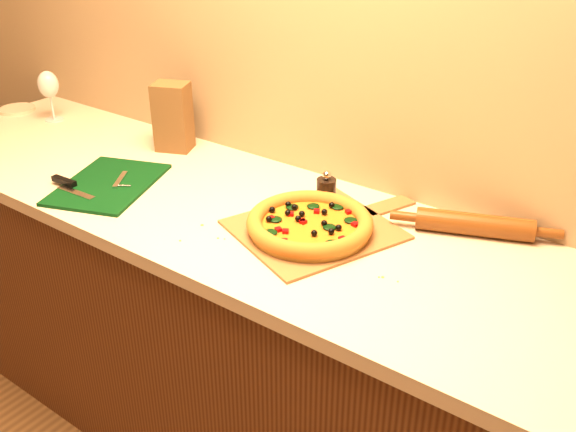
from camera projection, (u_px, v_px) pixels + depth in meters
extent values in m
plane|color=#9E8460|center=(345.00, 30.00, 1.75)|extent=(4.00, 0.00, 4.00)
cube|color=#411F0D|center=(277.00, 355.00, 1.96)|extent=(2.80, 0.65, 0.86)
cube|color=beige|center=(275.00, 227.00, 1.74)|extent=(2.84, 0.68, 0.04)
cube|color=brown|center=(314.00, 229.00, 1.68)|extent=(0.47, 0.49, 0.01)
cube|color=brown|center=(388.00, 206.00, 1.80)|extent=(0.11, 0.17, 0.01)
cylinder|color=gold|center=(310.00, 229.00, 1.66)|extent=(0.31, 0.31, 0.02)
cylinder|color=orange|center=(310.00, 225.00, 1.66)|extent=(0.26, 0.26, 0.01)
torus|color=#99491B|center=(310.00, 222.00, 1.65)|extent=(0.33, 0.33, 0.04)
ellipsoid|color=black|center=(332.00, 223.00, 1.65)|extent=(0.03, 0.03, 0.01)
sphere|color=black|center=(293.00, 219.00, 1.66)|extent=(0.02, 0.02, 0.02)
cube|color=#930508|center=(305.00, 232.00, 1.61)|extent=(0.02, 0.02, 0.01)
cube|color=black|center=(108.00, 184.00, 1.92)|extent=(0.36, 0.42, 0.01)
cube|color=silver|center=(120.00, 180.00, 1.93)|extent=(0.07, 0.10, 0.01)
cylinder|color=silver|center=(124.00, 186.00, 1.89)|extent=(0.04, 0.03, 0.01)
cube|color=silver|center=(76.00, 192.00, 1.86)|extent=(0.14, 0.03, 0.00)
cube|color=black|center=(64.00, 181.00, 1.91)|extent=(0.09, 0.02, 0.02)
cylinder|color=black|center=(82.00, 176.00, 1.98)|extent=(0.03, 0.03, 0.01)
cylinder|color=black|center=(326.00, 192.00, 1.80)|extent=(0.06, 0.06, 0.08)
sphere|color=silver|center=(327.00, 175.00, 1.77)|extent=(0.03, 0.03, 0.03)
cylinder|color=#5E2710|center=(474.00, 224.00, 1.65)|extent=(0.30, 0.17, 0.06)
cylinder|color=#5E2710|center=(549.00, 233.00, 1.61)|extent=(0.07, 0.05, 0.03)
cylinder|color=#5E2710|center=(403.00, 216.00, 1.69)|extent=(0.07, 0.05, 0.03)
cylinder|color=silver|center=(54.00, 120.00, 2.44)|extent=(0.07, 0.07, 0.00)
cylinder|color=silver|center=(52.00, 108.00, 2.42)|extent=(0.01, 0.01, 0.08)
ellipsoid|color=silver|center=(48.00, 84.00, 2.37)|extent=(0.08, 0.08, 0.10)
cube|color=brown|center=(173.00, 117.00, 2.13)|extent=(0.14, 0.13, 0.23)
cylinder|color=black|center=(164.00, 126.00, 2.23)|extent=(0.07, 0.07, 0.11)
cylinder|color=black|center=(163.00, 110.00, 2.20)|extent=(0.07, 0.07, 0.01)
cylinder|color=beige|center=(17.00, 109.00, 2.53)|extent=(0.18, 0.18, 0.01)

